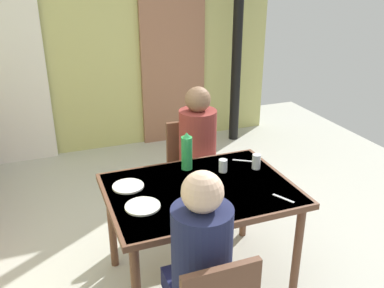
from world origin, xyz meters
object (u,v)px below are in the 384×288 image
at_px(chair_far_diner, 192,165).
at_px(water_bottle_green_near, 187,152).
at_px(serving_bowl_center, 197,200).
at_px(person_far_diner, 198,141).
at_px(person_near_diner, 201,251).
at_px(dining_table, 200,199).

distance_m(chair_far_diner, water_bottle_green_near, 0.66).
bearing_deg(chair_far_diner, serving_bowl_center, 70.74).
bearing_deg(serving_bowl_center, person_far_diner, 67.87).
bearing_deg(person_near_diner, person_far_diner, 68.88).
distance_m(person_far_diner, serving_bowl_center, 0.90).
relative_size(dining_table, chair_far_diner, 1.39).
xyz_separation_m(dining_table, water_bottle_green_near, (0.02, 0.30, 0.21)).
relative_size(person_near_diner, water_bottle_green_near, 2.80).
bearing_deg(dining_table, person_far_diner, 69.41).
xyz_separation_m(chair_far_diner, person_far_diner, (-0.00, -0.14, 0.28)).
height_order(person_near_diner, serving_bowl_center, person_near_diner).
distance_m(person_near_diner, person_far_diner, 1.41).
bearing_deg(chair_far_diner, person_far_diner, 90.00).
bearing_deg(person_near_diner, dining_table, 68.35).
xyz_separation_m(person_near_diner, person_far_diner, (0.51, 1.31, 0.00)).
bearing_deg(serving_bowl_center, person_near_diner, -109.35).
height_order(person_far_diner, water_bottle_green_near, person_far_diner).
bearing_deg(serving_bowl_center, water_bottle_green_near, 77.12).
bearing_deg(chair_far_diner, dining_table, 72.72).
distance_m(dining_table, serving_bowl_center, 0.23).
relative_size(dining_table, person_near_diner, 1.57).
bearing_deg(person_far_diner, chair_far_diner, -90.00).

